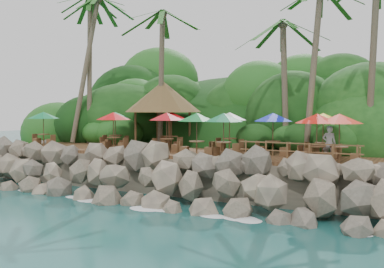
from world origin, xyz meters
The scene contains 11 objects.
ground centered at (0.00, 0.00, 0.00)m, with size 140.00×140.00×0.00m, color #19514F.
land_base centered at (0.00, 16.00, 1.05)m, with size 32.00×25.20×2.10m, color gray.
jungle_hill centered at (0.00, 23.50, 0.00)m, with size 44.80×28.00×15.40m, color #143811.
seawall centered at (0.00, 2.00, 1.15)m, with size 29.00×4.00×2.30m, color gray, non-canonical shape.
terrace centered at (0.00, 6.00, 2.20)m, with size 26.00×5.00×0.20m, color brown.
jungle_foliage centered at (0.00, 15.00, 0.00)m, with size 44.00×16.00×12.00m, color #143811, non-canonical shape.
foam_line centered at (0.00, 0.30, 0.03)m, with size 25.20×0.80×0.06m.
palapa centered at (-4.06, 9.12, 5.79)m, with size 5.42×5.42×4.60m.
dining_clusters centered at (0.67, 5.72, 4.30)m, with size 23.00×5.43×2.41m.
railing centered at (7.21, 3.65, 2.91)m, with size 6.10×0.10×1.00m.
waiter centered at (8.39, 5.06, 3.20)m, with size 0.66×0.43×1.80m, color silver.
Camera 1 is at (13.22, -18.15, 4.98)m, focal length 42.29 mm.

